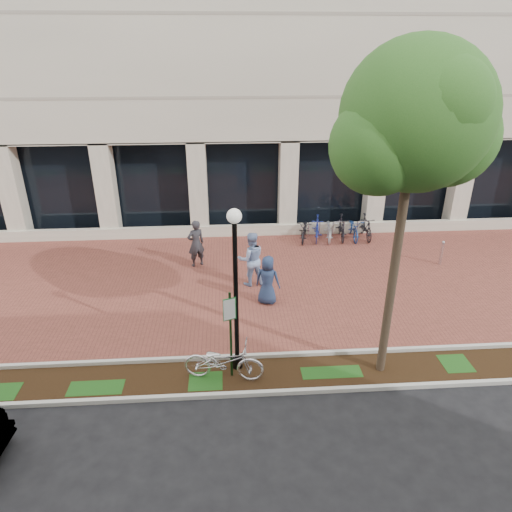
{
  "coord_description": "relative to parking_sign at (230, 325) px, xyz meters",
  "views": [
    {
      "loc": [
        -0.78,
        -14.8,
        7.93
      ],
      "look_at": [
        0.18,
        -0.8,
        1.41
      ],
      "focal_mm": 32.0,
      "sensor_mm": 36.0,
      "label": 1
    }
  ],
  "objects": [
    {
      "name": "street_tree",
      "position": [
        4.04,
        0.03,
        4.77
      ],
      "size": [
        3.85,
        3.21,
        8.18
      ],
      "color": "#4D3D2C",
      "rests_on": "ground"
    },
    {
      "name": "pedestrian_mid",
      "position": [
        0.81,
        5.04,
        -0.58
      ],
      "size": [
        1.09,
        0.91,
        2.01
      ],
      "primitive_type": "imported",
      "rotation": [
        0.0,
        0.0,
        3.31
      ],
      "color": "#839BC4",
      "rests_on": "ground"
    },
    {
      "name": "bollard",
      "position": [
        8.38,
        6.16,
        -1.08
      ],
      "size": [
        0.12,
        0.12,
        1.0
      ],
      "color": "silver",
      "rests_on": "ground"
    },
    {
      "name": "ground",
      "position": [
        0.76,
        5.21,
        -1.59
      ],
      "size": [
        120.0,
        120.0,
        0.0
      ],
      "primitive_type": "plane",
      "color": "black",
      "rests_on": "ground"
    },
    {
      "name": "pedestrian_right",
      "position": [
        1.28,
        3.69,
        -0.74
      ],
      "size": [
        0.97,
        0.79,
        1.7
      ],
      "primitive_type": "imported",
      "rotation": [
        0.0,
        0.0,
        2.8
      ],
      "color": "navy",
      "rests_on": "ground"
    },
    {
      "name": "curb_plaza_side",
      "position": [
        0.76,
        0.71,
        -1.53
      ],
      "size": [
        40.0,
        0.12,
        0.12
      ],
      "primitive_type": "cube",
      "color": "beige",
      "rests_on": "ground"
    },
    {
      "name": "bike_rack_cluster",
      "position": [
        4.78,
        9.03,
        -1.08
      ],
      "size": [
        3.54,
        1.93,
        1.06
      ],
      "rotation": [
        0.0,
        0.0,
        -0.15
      ],
      "color": "black",
      "rests_on": "ground"
    },
    {
      "name": "lamppost",
      "position": [
        0.16,
        0.35,
        0.96
      ],
      "size": [
        0.36,
        0.36,
        4.51
      ],
      "color": "black",
      "rests_on": "ground"
    },
    {
      "name": "curb_street_side",
      "position": [
        0.76,
        -0.79,
        -1.53
      ],
      "size": [
        40.0,
        0.12,
        0.12
      ],
      "primitive_type": "cube",
      "color": "beige",
      "rests_on": "ground"
    },
    {
      "name": "planting_strip",
      "position": [
        0.76,
        -0.04,
        -1.58
      ],
      "size": [
        40.0,
        1.5,
        0.01
      ],
      "primitive_type": "cube",
      "color": "black",
      "rests_on": "ground"
    },
    {
      "name": "parking_sign",
      "position": [
        0.0,
        0.0,
        0.0
      ],
      "size": [
        0.34,
        0.07,
        2.5
      ],
      "rotation": [
        0.0,
        0.0,
        0.34
      ],
      "color": "#133514",
      "rests_on": "ground"
    },
    {
      "name": "brick_plaza",
      "position": [
        0.76,
        5.21,
        -1.58
      ],
      "size": [
        40.0,
        9.0,
        0.01
      ],
      "primitive_type": "cube",
      "color": "brown",
      "rests_on": "ground"
    },
    {
      "name": "pedestrian_left",
      "position": [
        -1.23,
        6.71,
        -0.64
      ],
      "size": [
        0.82,
        0.71,
        1.89
      ],
      "primitive_type": "imported",
      "rotation": [
        0.0,
        0.0,
        3.6
      ],
      "color": "#28272C",
      "rests_on": "ground"
    },
    {
      "name": "locked_bicycle",
      "position": [
        -0.2,
        -0.09,
        -1.04
      ],
      "size": [
        2.19,
        1.08,
        1.1
      ],
      "primitive_type": "imported",
      "rotation": [
        0.0,
        0.0,
        1.4
      ],
      "color": "silver",
      "rests_on": "ground"
    }
  ]
}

